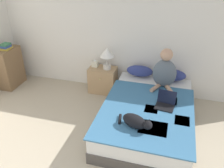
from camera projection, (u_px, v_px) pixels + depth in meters
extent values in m
cube|color=silver|center=(127.00, 30.00, 4.47)|extent=(6.12, 0.05, 2.55)
cube|color=#4C4742|center=(147.00, 121.00, 3.96)|extent=(1.36, 2.12, 0.19)
cube|color=silver|center=(148.00, 110.00, 3.86)|extent=(1.34, 2.09, 0.23)
cube|color=teal|center=(147.00, 111.00, 3.62)|extent=(1.40, 1.69, 0.02)
cube|color=#3D4784|center=(153.00, 128.00, 3.27)|extent=(0.39, 0.32, 0.01)
cube|color=#3D4784|center=(182.00, 121.00, 3.41)|extent=(0.21, 0.24, 0.01)
cube|color=#3D4784|center=(151.00, 109.00, 3.66)|extent=(0.20, 0.22, 0.01)
cube|color=#3D4784|center=(169.00, 101.00, 3.87)|extent=(0.27, 0.25, 0.01)
ellipsoid|color=navy|center=(140.00, 71.00, 4.57)|extent=(0.51, 0.23, 0.21)
ellipsoid|color=navy|center=(172.00, 75.00, 4.43)|extent=(0.51, 0.23, 0.21)
ellipsoid|color=slate|center=(164.00, 73.00, 4.15)|extent=(0.42, 0.23, 0.51)
sphere|color=tan|center=(167.00, 55.00, 3.98)|extent=(0.21, 0.21, 0.21)
cylinder|color=tan|center=(156.00, 87.00, 4.17)|extent=(0.19, 0.29, 0.07)
cylinder|color=tan|center=(169.00, 89.00, 4.11)|extent=(0.19, 0.29, 0.07)
ellipsoid|color=black|center=(134.00, 121.00, 3.24)|extent=(0.40, 0.30, 0.19)
sphere|color=black|center=(148.00, 125.00, 3.13)|extent=(0.12, 0.12, 0.12)
cone|color=black|center=(149.00, 121.00, 3.13)|extent=(0.06, 0.06, 0.06)
cone|color=black|center=(147.00, 124.00, 3.08)|extent=(0.06, 0.06, 0.06)
cylinder|color=black|center=(120.00, 119.00, 3.40)|extent=(0.07, 0.20, 0.04)
cube|color=black|center=(164.00, 107.00, 3.68)|extent=(0.31, 0.25, 0.02)
cube|color=black|center=(167.00, 97.00, 3.73)|extent=(0.29, 0.09, 0.21)
cube|color=tan|center=(103.00, 80.00, 4.86)|extent=(0.54, 0.35, 0.53)
sphere|color=tan|center=(100.00, 79.00, 4.64)|extent=(0.03, 0.03, 0.03)
cylinder|color=beige|center=(107.00, 67.00, 4.68)|extent=(0.16, 0.16, 0.09)
cylinder|color=beige|center=(107.00, 61.00, 4.62)|extent=(0.02, 0.02, 0.17)
cone|color=white|center=(107.00, 52.00, 4.53)|extent=(0.28, 0.28, 0.17)
cube|color=beige|center=(95.00, 64.00, 4.78)|extent=(0.12, 0.12, 0.11)
ellipsoid|color=white|center=(95.00, 61.00, 4.74)|extent=(0.06, 0.04, 0.03)
cube|color=brown|center=(10.00, 68.00, 5.01)|extent=(0.28, 0.57, 0.83)
cube|color=gold|center=(6.00, 48.00, 4.80)|extent=(0.20, 0.24, 0.04)
cube|color=#334C8E|center=(5.00, 46.00, 4.78)|extent=(0.20, 0.20, 0.04)
cube|color=#3D7A51|center=(5.00, 44.00, 4.77)|extent=(0.16, 0.19, 0.03)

